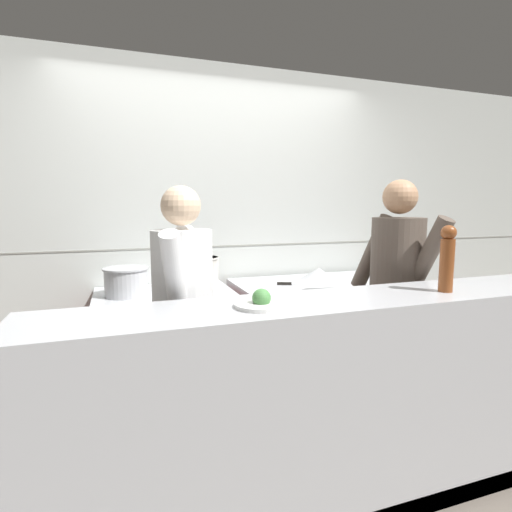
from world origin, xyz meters
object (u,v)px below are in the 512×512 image
Objects in this scene: sauce_pot at (202,272)px; pepper_mill at (447,257)px; chefs_knife at (295,284)px; chef_head_cook at (183,317)px; oven_range at (167,352)px; stock_pot at (126,281)px; mixing_bowl_steel at (319,273)px; plated_dish_main at (261,302)px; chef_sous at (396,293)px.

pepper_mill reaches higher than sauce_pot.
chef_head_cook is (-0.94, -0.61, -0.01)m from chefs_knife.
oven_range is 3.19× the size of stock_pot.
chefs_knife is (-0.29, -0.17, -0.04)m from mixing_bowl_steel.
oven_range is 4.06× the size of plated_dish_main.
sauce_pot is at bearing 90.05° from plated_dish_main.
sauce_pot is at bearing 90.54° from chef_head_cook.
sauce_pot is 0.76× the size of pepper_mill.
chefs_knife is 1.40× the size of plated_dish_main.
chef_sous is at bearing -54.69° from chefs_knife.
oven_range is at bearing -169.70° from sauce_pot.
chef_head_cook is (0.28, -0.70, -0.09)m from stock_pot.
oven_range is 1.42m from plated_dish_main.
mixing_bowl_steel is 1.36m from pepper_mill.
sauce_pot is 0.81m from chef_head_cook.
plated_dish_main is (0.53, -1.22, 0.09)m from stock_pot.
plated_dish_main reaches higher than chefs_knife.
stock_pot is at bearing 176.09° from chefs_knife.
chef_sous is (0.13, 0.54, -0.31)m from pepper_mill.
oven_range is 0.60× the size of chef_head_cook.
stock_pot is at bearing 113.61° from plated_dish_main.
chefs_knife is at bearing -149.99° from mixing_bowl_steel.
pepper_mill is (0.99, -0.02, 0.16)m from plated_dish_main.
sauce_pot is 0.71m from chefs_knife.
mixing_bowl_steel is 0.17× the size of chef_sous.
stock_pot reaches higher than mixing_bowl_steel.
pepper_mill is 0.64m from chef_sous.
chefs_knife is 0.75m from chef_sous.
plated_dish_main is at bearing -121.09° from chefs_knife.
mixing_bowl_steel is 1.63m from plated_dish_main.
mixing_bowl_steel is at bearing 3.13° from stock_pot.
chef_head_cook is (-1.25, 0.54, -0.34)m from pepper_mill.
chef_sous is (1.66, -0.70, -0.06)m from stock_pot.
plated_dish_main is 1.25m from chef_sous.
plated_dish_main is (0.28, -1.24, 0.63)m from oven_range.
chef_head_cook is at bearing -108.65° from sauce_pot.
pepper_mill is 0.21× the size of chef_sous.
mixing_bowl_steel is at bearing 90.66° from pepper_mill.
stock_pot is (-0.26, -0.02, 0.54)m from oven_range.
mixing_bowl_steel is at bearing 1.02° from sauce_pot.
pepper_mill is at bearing -39.13° from stock_pot.
oven_range is at bearing 174.17° from chefs_knife.
pepper_mill is (1.52, -1.24, 0.25)m from stock_pot.
oven_range is 1.64m from chef_sous.
chefs_knife is at bearing 52.15° from chef_head_cook.
sauce_pot is 1.29m from plated_dish_main.
chef_head_cook reaches higher than mixing_bowl_steel.
chef_head_cook is (-1.23, -0.78, -0.04)m from mixing_bowl_steel.
mixing_bowl_steel is at bearing 30.01° from chefs_knife.
oven_range is 2.90× the size of chefs_knife.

